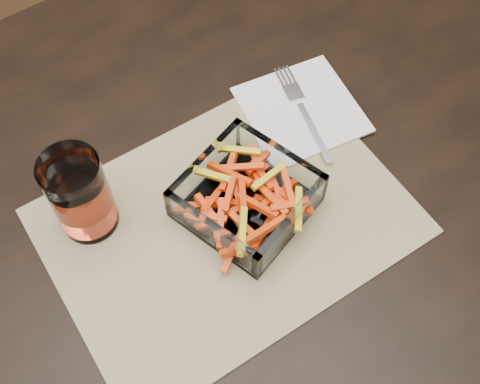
# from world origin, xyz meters

# --- Properties ---
(dining_table) EXTENTS (1.60, 0.90, 0.75)m
(dining_table) POSITION_xyz_m (0.00, 0.00, 0.66)
(dining_table) COLOR black
(dining_table) RESTS_ON ground
(placemat) EXTENTS (0.46, 0.35, 0.00)m
(placemat) POSITION_xyz_m (-0.04, -0.06, 0.75)
(placemat) COLOR tan
(placemat) RESTS_ON dining_table
(glass_bowl) EXTENTS (0.18, 0.18, 0.06)m
(glass_bowl) POSITION_xyz_m (-0.01, -0.06, 0.78)
(glass_bowl) COLOR white
(glass_bowl) RESTS_ON placemat
(tumbler) EXTENTS (0.07, 0.07, 0.13)m
(tumbler) POSITION_xyz_m (-0.19, 0.04, 0.81)
(tumbler) COLOR white
(tumbler) RESTS_ON placemat
(napkin) EXTENTS (0.18, 0.18, 0.00)m
(napkin) POSITION_xyz_m (0.15, 0.03, 0.76)
(napkin) COLOR white
(napkin) RESTS_ON placemat
(fork) EXTENTS (0.06, 0.18, 0.00)m
(fork) POSITION_xyz_m (0.15, 0.02, 0.76)
(fork) COLOR silver
(fork) RESTS_ON napkin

